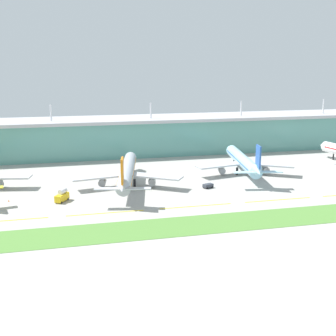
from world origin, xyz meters
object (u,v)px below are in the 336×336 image
at_px(safety_cone_nose_front, 9,201).
at_px(fuel_truck, 62,196).
at_px(pushback_tug, 208,186).
at_px(airliner_near_middle, 127,172).
at_px(airliner_far_middle, 243,161).

bearing_deg(safety_cone_nose_front, fuel_truck, -12.92).
bearing_deg(safety_cone_nose_front, pushback_tug, 0.22).
bearing_deg(airliner_near_middle, airliner_far_middle, 8.99).
relative_size(airliner_near_middle, safety_cone_nose_front, 97.73).
distance_m(pushback_tug, safety_cone_nose_front, 82.10).
bearing_deg(pushback_tug, safety_cone_nose_front, -179.78).
xyz_separation_m(airliner_near_middle, fuel_truck, (-28.09, -15.93, -4.19)).
bearing_deg(pushback_tug, airliner_far_middle, 39.23).
distance_m(airliner_far_middle, safety_cone_nose_front, 108.89).
height_order(airliner_far_middle, fuel_truck, airliner_far_middle).
bearing_deg(airliner_near_middle, safety_cone_nose_front, -166.95).
bearing_deg(airliner_far_middle, airliner_near_middle, -171.01).
bearing_deg(fuel_truck, pushback_tug, 4.63).
relative_size(pushback_tug, safety_cone_nose_front, 7.13).
xyz_separation_m(pushback_tug, safety_cone_nose_front, (-82.09, -0.31, -0.75)).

